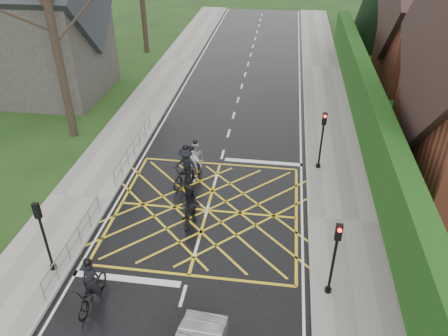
% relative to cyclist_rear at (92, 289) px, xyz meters
% --- Properties ---
extents(ground, '(120.00, 120.00, 0.00)m').
position_rel_cyclist_rear_xyz_m(ground, '(3.00, 5.68, -0.65)').
color(ground, black).
rests_on(ground, ground).
extents(road, '(9.00, 80.00, 0.01)m').
position_rel_cyclist_rear_xyz_m(road, '(3.00, 5.68, -0.64)').
color(road, black).
rests_on(road, ground).
extents(sidewalk_right, '(3.00, 80.00, 0.15)m').
position_rel_cyclist_rear_xyz_m(sidewalk_right, '(9.00, 5.68, -0.57)').
color(sidewalk_right, gray).
rests_on(sidewalk_right, ground).
extents(sidewalk_left, '(3.00, 80.00, 0.15)m').
position_rel_cyclist_rear_xyz_m(sidewalk_left, '(-3.00, 5.68, -0.57)').
color(sidewalk_left, gray).
rests_on(sidewalk_left, ground).
extents(stone_wall, '(0.50, 38.00, 0.70)m').
position_rel_cyclist_rear_xyz_m(stone_wall, '(10.75, 11.68, -0.30)').
color(stone_wall, slate).
rests_on(stone_wall, ground).
extents(hedge, '(0.90, 38.00, 2.80)m').
position_rel_cyclist_rear_xyz_m(hedge, '(10.75, 11.68, 1.45)').
color(hedge, '#183E10').
rests_on(hedge, stone_wall).
extents(church, '(8.80, 7.80, 11.00)m').
position_rel_cyclist_rear_xyz_m(church, '(-10.53, 17.68, 4.28)').
color(church, '#2D2B28').
rests_on(church, ground).
extents(railing_south, '(0.05, 5.04, 1.03)m').
position_rel_cyclist_rear_xyz_m(railing_south, '(-1.65, 2.18, 0.13)').
color(railing_south, slate).
rests_on(railing_south, ground).
extents(railing_north, '(0.05, 6.04, 1.03)m').
position_rel_cyclist_rear_xyz_m(railing_north, '(-1.65, 9.68, 0.14)').
color(railing_north, slate).
rests_on(railing_north, ground).
extents(traffic_light_ne, '(0.24, 0.31, 3.21)m').
position_rel_cyclist_rear_xyz_m(traffic_light_ne, '(8.10, 9.88, 1.01)').
color(traffic_light_ne, black).
rests_on(traffic_light_ne, ground).
extents(traffic_light_se, '(0.24, 0.31, 3.21)m').
position_rel_cyclist_rear_xyz_m(traffic_light_se, '(8.10, 1.48, 1.01)').
color(traffic_light_se, black).
rests_on(traffic_light_se, ground).
extents(traffic_light_sw, '(0.24, 0.31, 3.21)m').
position_rel_cyclist_rear_xyz_m(traffic_light_sw, '(-2.10, 1.19, 1.01)').
color(traffic_light_sw, black).
rests_on(traffic_light_sw, ground).
extents(cyclist_rear, '(0.85, 2.09, 1.99)m').
position_rel_cyclist_rear_xyz_m(cyclist_rear, '(0.00, 0.00, 0.00)').
color(cyclist_rear, black).
rests_on(cyclist_rear, ground).
extents(cyclist_back, '(0.88, 1.90, 1.88)m').
position_rel_cyclist_rear_xyz_m(cyclist_back, '(2.45, 4.81, 0.06)').
color(cyclist_back, black).
rests_on(cyclist_back, ground).
extents(cyclist_mid, '(1.47, 2.29, 2.10)m').
position_rel_cyclist_rear_xyz_m(cyclist_mid, '(1.63, 7.77, 0.12)').
color(cyclist_mid, black).
rests_on(cyclist_mid, ground).
extents(cyclist_front, '(1.12, 2.02, 1.95)m').
position_rel_cyclist_rear_xyz_m(cyclist_front, '(1.87, 7.95, 0.07)').
color(cyclist_front, black).
rests_on(cyclist_front, ground).
extents(cyclist_lead, '(1.12, 1.93, 1.77)m').
position_rel_cyclist_rear_xyz_m(cyclist_lead, '(1.87, 8.85, -0.03)').
color(cyclist_lead, orange).
rests_on(cyclist_lead, ground).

